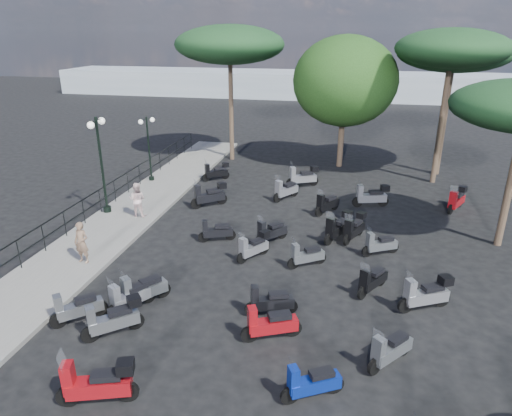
% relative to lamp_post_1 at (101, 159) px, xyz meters
% --- Properties ---
extents(ground, '(120.00, 120.00, 0.00)m').
position_rel_lamp_post_1_xyz_m(ground, '(7.53, -3.56, -2.67)').
color(ground, black).
rests_on(ground, ground).
extents(sidewalk, '(3.00, 30.00, 0.15)m').
position_rel_lamp_post_1_xyz_m(sidewalk, '(1.03, -0.56, -2.59)').
color(sidewalk, slate).
rests_on(sidewalk, ground).
extents(railing, '(0.04, 26.04, 1.10)m').
position_rel_lamp_post_1_xyz_m(railing, '(-0.27, -0.76, -1.77)').
color(railing, black).
rests_on(railing, sidewalk).
extents(lamp_post_1, '(0.37, 1.30, 4.42)m').
position_rel_lamp_post_1_xyz_m(lamp_post_1, '(0.00, 0.00, 0.00)').
color(lamp_post_1, black).
rests_on(lamp_post_1, sidewalk).
extents(lamp_post_2, '(0.57, 0.98, 3.56)m').
position_rel_lamp_post_1_xyz_m(lamp_post_2, '(0.02, 4.87, -0.49)').
color(lamp_post_2, black).
rests_on(lamp_post_2, sidewalk).
extents(woman, '(0.61, 0.43, 1.56)m').
position_rel_lamp_post_1_xyz_m(woman, '(1.67, -4.67, -1.74)').
color(woman, brown).
rests_on(woman, sidewalk).
extents(pedestrian_far, '(0.79, 0.62, 1.57)m').
position_rel_lamp_post_1_xyz_m(pedestrian_far, '(1.65, -0.16, -1.73)').
color(pedestrian_far, beige).
rests_on(pedestrian_far, sidewalk).
extents(scooter_0, '(1.82, 0.87, 1.49)m').
position_rel_lamp_post_1_xyz_m(scooter_0, '(5.67, -10.55, -2.11)').
color(scooter_0, black).
rests_on(scooter_0, ground).
extents(scooter_1, '(1.23, 1.44, 1.42)m').
position_rel_lamp_post_1_xyz_m(scooter_1, '(4.88, -6.54, -2.18)').
color(scooter_1, black).
rests_on(scooter_1, ground).
extents(scooter_2, '(1.28, 1.23, 1.33)m').
position_rel_lamp_post_1_xyz_m(scooter_2, '(3.40, -7.81, -2.21)').
color(scooter_2, black).
rests_on(scooter_2, ground).
extents(scooter_3, '(1.55, 1.33, 1.49)m').
position_rel_lamp_post_1_xyz_m(scooter_3, '(4.33, 2.03, -2.11)').
color(scooter_3, black).
rests_on(scooter_3, ground).
extents(scooter_4, '(1.39, 1.10, 1.29)m').
position_rel_lamp_post_1_xyz_m(scooter_4, '(3.45, 6.05, -2.18)').
color(scooter_4, black).
rests_on(scooter_4, ground).
extents(scooter_6, '(1.44, 1.30, 1.41)m').
position_rel_lamp_post_1_xyz_m(scooter_6, '(4.75, -8.16, -2.14)').
color(scooter_6, black).
rests_on(scooter_6, ground).
extents(scooter_7, '(1.02, 1.52, 1.37)m').
position_rel_lamp_post_1_xyz_m(scooter_7, '(4.67, -6.95, -2.19)').
color(scooter_7, black).
rests_on(scooter_7, ground).
extents(scooter_8, '(1.45, 0.77, 1.22)m').
position_rel_lamp_post_1_xyz_m(scooter_8, '(5.78, -1.66, -2.24)').
color(scooter_8, black).
rests_on(scooter_8, ground).
extents(scooter_9, '(1.14, 1.35, 1.32)m').
position_rel_lamp_post_1_xyz_m(scooter_9, '(7.98, -1.31, -2.21)').
color(scooter_9, black).
rests_on(scooter_9, ground).
extents(scooter_10, '(1.70, 1.04, 1.47)m').
position_rel_lamp_post_1_xyz_m(scooter_10, '(8.42, 5.97, -2.12)').
color(scooter_10, black).
rests_on(scooter_10, ground).
extents(scooter_11, '(1.57, 0.76, 1.30)m').
position_rel_lamp_post_1_xyz_m(scooter_11, '(8.88, -6.25, -2.22)').
color(scooter_11, black).
rests_on(scooter_11, ground).
extents(scooter_12, '(1.64, 0.91, 1.39)m').
position_rel_lamp_post_1_xyz_m(scooter_12, '(9.09, -7.41, -2.19)').
color(scooter_12, black).
rests_on(scooter_12, ground).
extents(scooter_13, '(1.04, 1.37, 1.26)m').
position_rel_lamp_post_1_xyz_m(scooter_13, '(7.60, -2.81, -2.19)').
color(scooter_13, black).
rests_on(scooter_13, ground).
extents(scooter_14, '(1.09, 1.62, 1.43)m').
position_rel_lamp_post_1_xyz_m(scooter_14, '(10.63, -0.47, -2.13)').
color(scooter_14, black).
rests_on(scooter_14, ground).
extents(scooter_15, '(1.09, 1.53, 1.41)m').
position_rel_lamp_post_1_xyz_m(scooter_15, '(7.80, 3.77, -2.18)').
color(scooter_15, black).
rests_on(scooter_15, ground).
extents(scooter_17, '(1.44, 0.92, 1.27)m').
position_rel_lamp_post_1_xyz_m(scooter_17, '(10.44, -9.37, -2.23)').
color(scooter_17, black).
rests_on(scooter_17, ground).
extents(scooter_18, '(1.34, 0.96, 1.23)m').
position_rel_lamp_post_1_xyz_m(scooter_18, '(9.61, -3.01, -2.24)').
color(scooter_18, black).
rests_on(scooter_18, ground).
extents(scooter_19, '(0.91, 1.58, 1.35)m').
position_rel_lamp_post_1_xyz_m(scooter_19, '(11.27, -0.34, -2.16)').
color(scooter_19, black).
rests_on(scooter_19, ground).
extents(scooter_20, '(1.05, 1.44, 1.33)m').
position_rel_lamp_post_1_xyz_m(scooter_20, '(9.97, 2.33, -2.21)').
color(scooter_20, black).
rests_on(scooter_20, ground).
extents(scooter_21, '(1.76, 0.80, 1.43)m').
position_rel_lamp_post_1_xyz_m(scooter_21, '(12.02, 3.65, -2.13)').
color(scooter_21, black).
rests_on(scooter_21, ground).
extents(scooter_23, '(1.17, 1.33, 1.33)m').
position_rel_lamp_post_1_xyz_m(scooter_23, '(12.28, -7.80, -2.21)').
color(scooter_23, black).
rests_on(scooter_23, ground).
extents(scooter_24, '(0.98, 1.42, 1.29)m').
position_rel_lamp_post_1_xyz_m(scooter_24, '(11.91, -4.32, -2.22)').
color(scooter_24, black).
rests_on(scooter_24, ground).
extents(scooter_25, '(1.64, 1.02, 1.42)m').
position_rel_lamp_post_1_xyz_m(scooter_25, '(13.49, -4.97, -2.13)').
color(scooter_25, black).
rests_on(scooter_25, ground).
extents(scooter_26, '(1.41, 0.88, 1.24)m').
position_rel_lamp_post_1_xyz_m(scooter_26, '(12.25, -1.50, -2.24)').
color(scooter_26, black).
rests_on(scooter_26, ground).
extents(scooter_27, '(1.03, 1.60, 1.40)m').
position_rel_lamp_post_1_xyz_m(scooter_27, '(15.97, 4.00, -2.14)').
color(scooter_27, black).
rests_on(scooter_27, ground).
extents(broadleaf_tree, '(6.20, 6.20, 7.83)m').
position_rel_lamp_post_1_xyz_m(broadleaf_tree, '(10.20, 10.47, 2.52)').
color(broadleaf_tree, '#38281E').
rests_on(broadleaf_tree, ground).
extents(pine_0, '(6.12, 6.12, 7.97)m').
position_rel_lamp_post_1_xyz_m(pine_0, '(15.96, 10.02, 4.21)').
color(pine_0, '#38281E').
rests_on(pine_0, ground).
extents(pine_1, '(5.73, 5.73, 8.17)m').
position_rel_lamp_post_1_xyz_m(pine_1, '(15.52, 8.33, 4.47)').
color(pine_1, '#38281E').
rests_on(pine_1, ground).
extents(pine_2, '(6.72, 6.72, 8.37)m').
position_rel_lamp_post_1_xyz_m(pine_2, '(3.17, 10.59, 4.51)').
color(pine_2, '#38281E').
rests_on(pine_2, ground).
extents(distant_hills, '(70.00, 8.00, 3.00)m').
position_rel_lamp_post_1_xyz_m(distant_hills, '(7.53, 41.44, -1.17)').
color(distant_hills, gray).
rests_on(distant_hills, ground).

